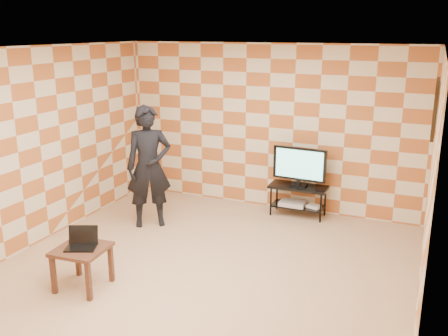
{
  "coord_description": "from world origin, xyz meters",
  "views": [
    {
      "loc": [
        2.44,
        -5.19,
        2.91
      ],
      "look_at": [
        0.0,
        0.6,
        1.15
      ],
      "focal_mm": 40.0,
      "sensor_mm": 36.0,
      "label": 1
    }
  ],
  "objects": [
    {
      "name": "ceiling",
      "position": [
        0.0,
        0.0,
        2.7
      ],
      "size": [
        5.0,
        5.0,
        0.02
      ],
      "primitive_type": "cube",
      "color": "white",
      "rests_on": "wall_back"
    },
    {
      "name": "wall_front",
      "position": [
        0.0,
        -2.5,
        1.35
      ],
      "size": [
        5.0,
        0.02,
        2.7
      ],
      "primitive_type": "cube",
      "color": "beige",
      "rests_on": "ground"
    },
    {
      "name": "person",
      "position": [
        -1.38,
        0.98,
        0.92
      ],
      "size": [
        0.8,
        0.75,
        1.84
      ],
      "primitive_type": "imported",
      "rotation": [
        0.0,
        0.0,
        0.61
      ],
      "color": "black",
      "rests_on": "floor"
    },
    {
      "name": "side_table",
      "position": [
        -1.09,
        -1.01,
        0.41
      ],
      "size": [
        0.59,
        0.59,
        0.5
      ],
      "color": "#3B1E14",
      "rests_on": "floor"
    },
    {
      "name": "dvd_player",
      "position": [
        0.52,
        2.2,
        0.21
      ],
      "size": [
        0.41,
        0.29,
        0.07
      ],
      "primitive_type": "cube",
      "rotation": [
        0.0,
        0.0,
        -0.01
      ],
      "color": "#B1B2B4",
      "rests_on": "tv_stand"
    },
    {
      "name": "wall_back",
      "position": [
        0.0,
        2.5,
        1.35
      ],
      "size": [
        5.0,
        0.02,
        2.7
      ],
      "primitive_type": "cube",
      "color": "beige",
      "rests_on": "ground"
    },
    {
      "name": "floor",
      "position": [
        0.0,
        0.0,
        0.0
      ],
      "size": [
        5.0,
        5.0,
        0.0
      ],
      "primitive_type": "plane",
      "color": "tan",
      "rests_on": "ground"
    },
    {
      "name": "wall_art",
      "position": [
        2.47,
        1.55,
        1.95
      ],
      "size": [
        0.04,
        0.72,
        0.72
      ],
      "color": "black",
      "rests_on": "wall_right"
    },
    {
      "name": "game_console",
      "position": [
        0.86,
        2.22,
        0.2
      ],
      "size": [
        0.24,
        0.2,
        0.05
      ],
      "primitive_type": "cube",
      "rotation": [
        0.0,
        0.0,
        -0.24
      ],
      "color": "silver",
      "rests_on": "tv_stand"
    },
    {
      "name": "tv_stand",
      "position": [
        0.6,
        2.24,
        0.36
      ],
      "size": [
        0.92,
        0.41,
        0.5
      ],
      "color": "black",
      "rests_on": "floor"
    },
    {
      "name": "wall_right",
      "position": [
        2.5,
        0.0,
        1.35
      ],
      "size": [
        0.02,
        5.0,
        2.7
      ],
      "primitive_type": "cube",
      "color": "beige",
      "rests_on": "ground"
    },
    {
      "name": "wall_left",
      "position": [
        -2.5,
        0.0,
        1.35
      ],
      "size": [
        0.02,
        5.0,
        2.7
      ],
      "primitive_type": "cube",
      "color": "beige",
      "rests_on": "ground"
    },
    {
      "name": "laptop",
      "position": [
        -1.1,
        -0.98,
        0.55
      ],
      "size": [
        0.41,
        0.37,
        0.23
      ],
      "color": "black",
      "rests_on": "side_table"
    },
    {
      "name": "tv",
      "position": [
        0.6,
        2.23,
        0.85
      ],
      "size": [
        0.86,
        0.18,
        0.62
      ],
      "color": "black",
      "rests_on": "tv_stand"
    }
  ]
}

